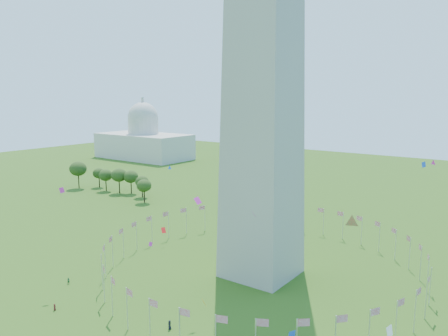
{
  "coord_description": "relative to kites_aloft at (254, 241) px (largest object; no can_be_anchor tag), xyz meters",
  "views": [
    {
      "loc": [
        56.0,
        -43.07,
        46.31
      ],
      "look_at": [
        -0.99,
        35.0,
        30.05
      ],
      "focal_mm": 35.0,
      "sensor_mm": 36.0,
      "label": 1
    }
  ],
  "objects": [
    {
      "name": "kites_aloft",
      "position": [
        0.0,
        0.0,
        0.0
      ],
      "size": [
        100.33,
        84.31,
        38.44
      ],
      "color": "orange",
      "rests_on": "ground"
    },
    {
      "name": "flag_ring",
      "position": [
        -14.72,
        27.17,
        -15.01
      ],
      "size": [
        80.24,
        80.24,
        9.0
      ],
      "color": "silver",
      "rests_on": "ground"
    },
    {
      "name": "capitol_building",
      "position": [
        -194.72,
        157.17,
        3.49
      ],
      "size": [
        70.0,
        35.0,
        46.0
      ],
      "primitive_type": null,
      "color": "beige",
      "rests_on": "ground"
    },
    {
      "name": "tree_line_west",
      "position": [
        -123.27,
        67.63,
        -13.92
      ],
      "size": [
        55.84,
        15.47,
        13.19
      ],
      "color": "#36551C",
      "rests_on": "ground"
    }
  ]
}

